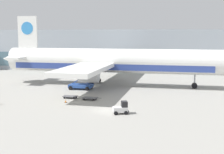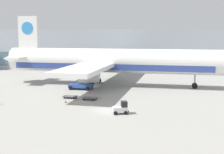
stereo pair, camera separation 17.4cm
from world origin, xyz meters
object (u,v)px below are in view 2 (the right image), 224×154
Objects in this scene: scissor_lift_loader at (81,81)px; baggage_tug_foreground at (121,108)px; baggage_dolly_lead at (70,96)px; traffic_cone_near at (66,101)px; airplane_main at (108,62)px; baggage_dolly_second at (90,98)px.

baggage_tug_foreground is at bearing -56.19° from scissor_lift_loader.
traffic_cone_near reaches higher than baggage_dolly_lead.
baggage_dolly_second is (-0.20, -17.52, -5.45)m from airplane_main.
scissor_lift_loader is at bearing 97.75° from baggage_dolly_lead.
scissor_lift_loader is at bearing -125.46° from airplane_main.
baggage_dolly_second is at bearing 111.04° from baggage_tug_foreground.
baggage_dolly_lead is 5.74× the size of traffic_cone_near.
scissor_lift_loader is 23.76m from baggage_tug_foreground.
baggage_dolly_second is at bearing -63.51° from scissor_lift_loader.
traffic_cone_near is (-11.24, 6.26, -0.56)m from baggage_tug_foreground.
traffic_cone_near is at bearing -98.47° from airplane_main.
airplane_main reaches higher than baggage_dolly_lead.
baggage_tug_foreground reaches higher than baggage_dolly_lead.
scissor_lift_loader is at bearing 103.58° from baggage_tug_foreground.
airplane_main reaches higher than baggage_dolly_second.
baggage_dolly_lead is 4.23m from baggage_dolly_second.
scissor_lift_loader reaches higher than baggage_tug_foreground.
baggage_tug_foreground reaches higher than baggage_dolly_second.
baggage_dolly_lead is at bearing 172.96° from baggage_dolly_second.
scissor_lift_loader is 12.16m from baggage_dolly_second.
traffic_cone_near is at bearing -138.16° from baggage_dolly_second.
airplane_main is 21.64m from traffic_cone_near.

